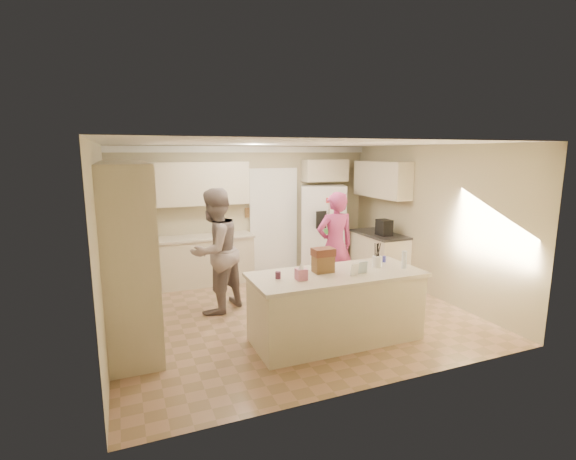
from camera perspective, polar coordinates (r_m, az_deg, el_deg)
name	(u,v)px	position (r m, az deg, el deg)	size (l,w,h in m)	color
floor	(290,313)	(6.67, 0.34, -11.29)	(5.20, 4.60, 0.02)	#9C765B
ceiling	(291,143)	(6.19, 0.36, 11.84)	(5.20, 4.60, 0.02)	white
wall_back	(247,211)	(8.45, -5.62, 2.55)	(5.20, 0.02, 2.60)	tan
wall_front	(378,271)	(4.31, 12.17, -5.47)	(5.20, 0.02, 2.60)	tan
wall_left	(102,245)	(5.85, -24.05, -1.93)	(0.02, 4.60, 2.60)	tan
wall_right	(429,221)	(7.67, 18.71, 1.21)	(0.02, 4.60, 2.60)	tan
crown_back	(247,149)	(8.32, -5.68, 10.92)	(5.20, 0.08, 0.12)	white
pantry_bank	(128,249)	(6.06, -20.98, -2.50)	(0.60, 2.60, 2.35)	beige
back_base_cab	(194,262)	(8.08, -12.75, -4.27)	(2.20, 0.60, 0.88)	beige
back_countertop	(193,238)	(7.96, -12.87, -1.09)	(2.24, 0.63, 0.04)	beige
back_upper_cab	(189,184)	(7.96, -13.33, 6.17)	(2.20, 0.35, 0.80)	beige
doorway_opening	(273,222)	(8.63, -2.03, 1.08)	(0.90, 0.06, 2.10)	black
doorway_casing	(274,222)	(8.60, -1.95, 1.04)	(1.02, 0.03, 2.22)	white
wall_frame_upper	(248,199)	(8.39, -5.44, 4.21)	(0.15, 0.02, 0.20)	brown
wall_frame_lower	(249,213)	(8.42, -5.41, 2.39)	(0.15, 0.02, 0.20)	brown
refrigerator	(323,228)	(8.79, 4.76, 0.24)	(0.90, 0.70, 1.80)	white
fridge_seam	(330,231)	(8.48, 5.83, -0.16)	(0.01, 0.02, 1.78)	gray
fridge_dispenser	(321,220)	(8.33, 4.56, 1.41)	(0.22, 0.03, 0.35)	black
fridge_handle_l	(329,224)	(8.42, 5.60, 0.80)	(0.02, 0.02, 0.85)	silver
fridge_handle_r	(333,224)	(8.47, 6.20, 0.84)	(0.02, 0.02, 0.85)	silver
over_fridge_cab	(325,170)	(8.82, 5.07, 8.11)	(0.95, 0.35, 0.45)	beige
right_base_cab	(379,257)	(8.43, 12.33, -3.64)	(0.60, 1.20, 0.88)	beige
right_countertop	(379,234)	(8.32, 12.40, -0.57)	(0.63, 1.24, 0.04)	#2D2B28
right_upper_cab	(382,179)	(8.43, 12.68, 6.76)	(0.35, 1.50, 0.70)	beige
coffee_maker	(384,227)	(8.11, 13.01, 0.34)	(0.22, 0.28, 0.30)	black
island_base	(336,308)	(5.66, 6.57, -10.55)	(2.20, 0.90, 0.88)	beige
island_top	(337,275)	(5.51, 6.67, -6.08)	(2.28, 0.96, 0.05)	beige
utensil_crock	(377,262)	(5.85, 12.06, -4.24)	(0.13, 0.13, 0.15)	white
tissue_box	(301,274)	(5.16, 1.83, -6.06)	(0.13, 0.13, 0.14)	#C2698B
tissue_plume	(301,266)	(5.13, 1.83, -4.89)	(0.08, 0.08, 0.08)	white
dollhouse_body	(323,264)	(5.49, 4.82, -4.64)	(0.26, 0.18, 0.22)	brown
dollhouse_roof	(323,252)	(5.45, 4.84, -3.02)	(0.28, 0.20, 0.10)	#592D1E
jam_jar	(278,275)	(5.21, -1.38, -6.19)	(0.07, 0.07, 0.09)	#59263F
greeting_card_a	(355,270)	(5.39, 9.12, -5.37)	(0.12, 0.01, 0.16)	white
greeting_card_b	(363,267)	(5.51, 10.19, -5.06)	(0.12, 0.01, 0.16)	silver
water_bottle	(404,260)	(5.86, 15.61, -3.93)	(0.07, 0.07, 0.24)	silver
shaker_salt	(380,260)	(6.09, 12.49, -3.97)	(0.05, 0.05, 0.09)	#3A3CAD
shaker_pepper	(384,259)	(6.13, 13.03, -3.90)	(0.05, 0.05, 0.09)	#3A3CAD
teen_boy	(215,251)	(6.54, -9.95, -2.85)	(0.94, 0.74, 1.94)	gray
teen_girl	(335,246)	(7.11, 6.43, -2.13)	(0.67, 0.44, 1.83)	#AC326C
fridge_magnets	(331,231)	(8.48, 5.86, -0.17)	(0.76, 0.02, 1.44)	tan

